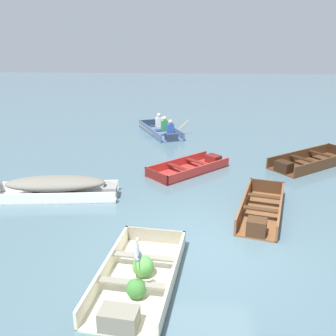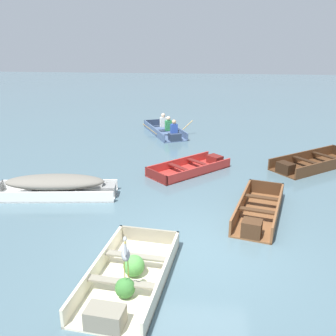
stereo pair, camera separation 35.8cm
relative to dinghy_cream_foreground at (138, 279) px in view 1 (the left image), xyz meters
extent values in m
plane|color=#47606B|center=(1.18, 1.40, -0.14)|extent=(80.00, 80.00, 0.00)
cube|color=beige|center=(0.00, 0.13, -0.12)|extent=(1.57, 2.84, 0.04)
cube|color=beige|center=(0.62, 0.07, 0.03)|extent=(0.34, 2.70, 0.35)
cube|color=beige|center=(-0.61, 0.20, 0.03)|extent=(0.34, 2.70, 0.35)
cube|color=gray|center=(0.15, 1.46, 0.03)|extent=(1.28, 0.19, 0.35)
cube|color=gray|center=(-0.13, -1.04, 0.05)|extent=(0.61, 0.42, 0.31)
cube|color=gray|center=(-0.04, -0.27, 0.12)|extent=(1.20, 0.29, 0.04)
cube|color=gray|center=(0.05, 0.54, 0.12)|extent=(1.20, 0.29, 0.04)
sphere|color=#387533|center=(0.03, -0.35, 0.07)|extent=(0.34, 0.34, 0.34)
sphere|color=#4C9342|center=(0.06, 0.26, 0.09)|extent=(0.39, 0.39, 0.39)
cube|color=white|center=(-2.80, 3.66, -0.12)|extent=(3.38, 1.32, 0.04)
cube|color=white|center=(-2.85, 4.10, 0.02)|extent=(3.27, 0.44, 0.31)
cube|color=white|center=(-2.75, 3.22, 0.02)|extent=(3.27, 0.44, 0.31)
cube|color=gray|center=(-1.35, 3.84, 0.03)|extent=(0.41, 0.46, 0.28)
cube|color=gray|center=(-2.31, 3.72, 0.09)|extent=(0.26, 0.84, 0.04)
cube|color=gray|center=(-3.29, 3.60, 0.09)|extent=(0.26, 0.84, 0.04)
ellipsoid|color=#6B665B|center=(-2.80, 3.66, 0.28)|extent=(2.79, 1.20, 0.36)
cube|color=#4C2D19|center=(4.99, 7.08, -0.12)|extent=(3.34, 2.95, 0.04)
cube|color=#4C2D19|center=(5.33, 6.64, 0.05)|extent=(2.67, 2.07, 0.38)
cube|color=#4C2D19|center=(4.65, 7.52, 0.05)|extent=(2.67, 2.07, 0.38)
cube|color=black|center=(3.82, 6.18, 0.07)|extent=(0.60, 0.63, 0.34)
cube|color=black|center=(4.60, 6.78, 0.14)|extent=(0.77, 0.93, 0.04)
cube|color=black|center=(5.39, 7.39, 0.14)|extent=(0.77, 0.93, 0.04)
cube|color=brown|center=(2.62, 3.08, -0.12)|extent=(1.58, 2.85, 0.04)
cube|color=brown|center=(3.05, 2.97, 0.06)|extent=(0.73, 2.63, 0.40)
cube|color=brown|center=(2.20, 3.19, 0.06)|extent=(0.73, 2.63, 0.40)
cube|color=#3F2716|center=(2.96, 4.37, 0.06)|extent=(0.91, 0.28, 0.40)
cube|color=#3F2716|center=(2.33, 1.95, 0.08)|extent=(0.50, 0.45, 0.36)
cube|color=#3F2716|center=(2.52, 2.69, 0.16)|extent=(0.84, 0.36, 0.04)
cube|color=#3F2716|center=(2.73, 3.47, 0.16)|extent=(0.84, 0.36, 0.04)
cube|color=#AD2D28|center=(0.74, 6.08, -0.12)|extent=(2.71, 2.73, 0.04)
cube|color=#AD2D28|center=(0.37, 6.44, 0.01)|extent=(1.98, 2.00, 0.31)
cube|color=#AD2D28|center=(1.10, 5.71, 0.01)|extent=(1.98, 2.00, 0.31)
cube|color=maroon|center=(-0.22, 5.12, 0.01)|extent=(0.81, 0.80, 0.31)
cube|color=maroon|center=(1.58, 6.93, 0.03)|extent=(0.60, 0.60, 0.28)
cube|color=maroon|center=(1.03, 6.37, 0.09)|extent=(0.81, 0.81, 0.04)
cube|color=maroon|center=(0.45, 5.79, 0.09)|extent=(0.81, 0.81, 0.04)
cube|color=#475B7F|center=(-0.66, 11.09, -0.12)|extent=(2.31, 3.36, 0.04)
cube|color=#475B7F|center=(-0.19, 11.30, 0.03)|extent=(1.37, 2.93, 0.34)
cube|color=#475B7F|center=(-1.13, 10.87, 0.03)|extent=(1.37, 2.93, 0.34)
cube|color=#273246|center=(-1.31, 12.52, 0.03)|extent=(1.00, 0.49, 0.34)
cube|color=#273246|center=(-0.07, 9.80, 0.04)|extent=(0.59, 0.53, 0.30)
cube|color=#273246|center=(-0.46, 10.65, 0.11)|extent=(0.96, 0.55, 0.04)
cube|color=#273246|center=(-0.86, 11.52, 0.11)|extent=(0.96, 0.55, 0.04)
cube|color=white|center=(-0.74, 11.26, 0.35)|extent=(0.33, 0.28, 0.44)
sphere|color=beige|center=(-0.74, 11.26, 0.67)|extent=(0.18, 0.18, 0.18)
cube|color=#338C4C|center=(-0.43, 10.58, 0.35)|extent=(0.33, 0.28, 0.44)
sphere|color=beige|center=(-0.43, 10.58, 0.67)|extent=(0.18, 0.18, 0.18)
cube|color=#2D4CA5|center=(-0.12, 9.90, 0.35)|extent=(0.33, 0.28, 0.44)
sphere|color=tan|center=(-0.12, 9.90, 0.67)|extent=(0.18, 0.18, 0.18)
cylinder|color=tan|center=(0.34, 10.93, 0.25)|extent=(0.60, 0.31, 0.55)
cylinder|color=tan|center=(-1.19, 10.23, 0.25)|extent=(0.60, 0.31, 0.55)
cylinder|color=olive|center=(0.09, -0.36, 0.46)|extent=(0.02, 0.02, 0.35)
cylinder|color=olive|center=(0.04, -0.37, 0.46)|extent=(0.02, 0.02, 0.35)
ellipsoid|color=#93999E|center=(0.07, -0.37, 0.73)|extent=(0.21, 0.34, 0.18)
cylinder|color=#93999E|center=(0.09, -0.48, 0.95)|extent=(0.07, 0.12, 0.28)
ellipsoid|color=#93999E|center=(0.10, -0.52, 1.10)|extent=(0.08, 0.12, 0.06)
cone|color=gold|center=(0.12, -0.60, 1.10)|extent=(0.05, 0.10, 0.02)
camera|label=1|loc=(0.94, -5.48, 4.00)|focal=40.00mm
camera|label=2|loc=(1.30, -5.45, 4.00)|focal=40.00mm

